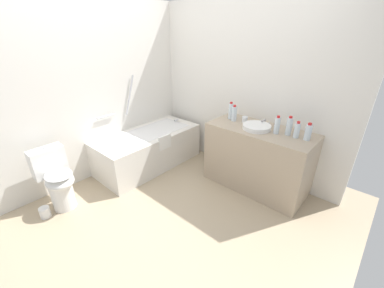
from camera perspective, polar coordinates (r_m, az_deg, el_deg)
ground_plane at (r=3.02m, az=-5.30°, el=-14.50°), size 3.76×3.76×0.00m
wall_back_tiled at (r=3.56m, az=-21.94°, el=11.17°), size 3.16×0.10×2.32m
wall_right_mirror at (r=3.52m, az=11.40°, el=12.34°), size 0.10×3.07×2.32m
bathtub at (r=3.76m, az=-10.30°, el=-0.89°), size 1.59×0.73×1.34m
toilet at (r=3.21m, az=-29.38°, el=-7.31°), size 0.36×0.49×0.74m
vanity_counter at (r=3.25m, az=15.21°, el=-3.33°), size 0.60×1.30×0.83m
sink_basin at (r=3.05m, az=15.08°, el=3.94°), size 0.34×0.34×0.05m
sink_faucet at (r=3.22m, az=16.76°, el=4.98°), size 0.12×0.15×0.07m
water_bottle_0 at (r=3.25m, az=9.97°, el=7.12°), size 0.07×0.07×0.22m
water_bottle_1 at (r=2.93m, az=23.64°, el=3.03°), size 0.06×0.06×0.19m
water_bottle_2 at (r=3.31m, az=9.18°, el=7.73°), size 0.06×0.06×0.23m
water_bottle_3 at (r=2.97m, az=22.05°, el=3.94°), size 0.07×0.07×0.23m
water_bottle_4 at (r=2.92m, az=25.84°, el=2.55°), size 0.07×0.07×0.20m
water_bottle_5 at (r=2.96m, az=19.54°, el=4.19°), size 0.06×0.06×0.22m
drinking_glass_0 at (r=3.23m, az=12.40°, el=5.68°), size 0.07×0.07×0.08m
toilet_paper_roll at (r=3.29m, az=-31.52°, el=-13.64°), size 0.11×0.11×0.13m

